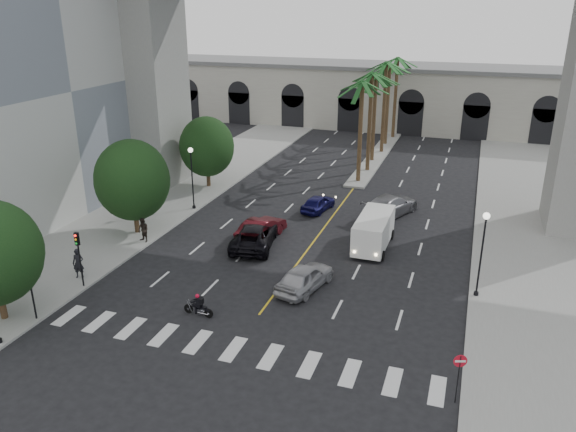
{
  "coord_description": "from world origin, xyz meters",
  "views": [
    {
      "loc": [
        10.34,
        -23.28,
        16.33
      ],
      "look_at": [
        0.35,
        6.0,
        4.51
      ],
      "focal_mm": 35.0,
      "sensor_mm": 36.0,
      "label": 1
    }
  ],
  "objects_px": {
    "car_b": "(261,229)",
    "do_not_enter_sign": "(459,368)",
    "car_c": "(254,235)",
    "cargo_van": "(374,230)",
    "car_a": "(305,277)",
    "traffic_signal_far": "(79,250)",
    "car_d": "(390,205)",
    "lamp_post_right": "(482,247)",
    "car_e": "(318,203)",
    "motorcycle_rider": "(199,306)",
    "traffic_signal_near": "(30,280)",
    "pedestrian_b": "(143,230)",
    "lamp_post_left_far": "(192,173)",
    "pedestrian_a": "(78,263)"
  },
  "relations": [
    {
      "from": "traffic_signal_far",
      "to": "car_b",
      "type": "distance_m",
      "value": 13.07
    },
    {
      "from": "motorcycle_rider",
      "to": "car_b",
      "type": "relative_size",
      "value": 0.38
    },
    {
      "from": "cargo_van",
      "to": "do_not_enter_sign",
      "type": "bearing_deg",
      "value": -66.52
    },
    {
      "from": "motorcycle_rider",
      "to": "do_not_enter_sign",
      "type": "relative_size",
      "value": 0.76
    },
    {
      "from": "traffic_signal_far",
      "to": "car_a",
      "type": "bearing_deg",
      "value": 18.3
    },
    {
      "from": "lamp_post_left_far",
      "to": "cargo_van",
      "type": "height_order",
      "value": "lamp_post_left_far"
    },
    {
      "from": "car_e",
      "to": "lamp_post_left_far",
      "type": "bearing_deg",
      "value": 28.56
    },
    {
      "from": "lamp_post_right",
      "to": "car_d",
      "type": "bearing_deg",
      "value": 120.16
    },
    {
      "from": "car_c",
      "to": "pedestrian_b",
      "type": "relative_size",
      "value": 3.34
    },
    {
      "from": "car_e",
      "to": "pedestrian_b",
      "type": "relative_size",
      "value": 2.25
    },
    {
      "from": "car_c",
      "to": "car_e",
      "type": "bearing_deg",
      "value": -115.83
    },
    {
      "from": "lamp_post_right",
      "to": "traffic_signal_far",
      "type": "height_order",
      "value": "lamp_post_right"
    },
    {
      "from": "motorcycle_rider",
      "to": "car_e",
      "type": "distance_m",
      "value": 18.35
    },
    {
      "from": "do_not_enter_sign",
      "to": "lamp_post_left_far",
      "type": "bearing_deg",
      "value": 121.63
    },
    {
      "from": "lamp_post_left_far",
      "to": "car_a",
      "type": "relative_size",
      "value": 1.14
    },
    {
      "from": "car_a",
      "to": "cargo_van",
      "type": "bearing_deg",
      "value": -96.98
    },
    {
      "from": "lamp_post_left_far",
      "to": "traffic_signal_far",
      "type": "relative_size",
      "value": 1.47
    },
    {
      "from": "lamp_post_left_far",
      "to": "cargo_van",
      "type": "xyz_separation_m",
      "value": [
        15.67,
        -2.87,
        -1.9
      ]
    },
    {
      "from": "car_e",
      "to": "cargo_van",
      "type": "relative_size",
      "value": 0.71
    },
    {
      "from": "car_b",
      "to": "car_d",
      "type": "relative_size",
      "value": 0.82
    },
    {
      "from": "pedestrian_b",
      "to": "car_b",
      "type": "bearing_deg",
      "value": 42.3
    },
    {
      "from": "car_b",
      "to": "lamp_post_right",
      "type": "bearing_deg",
      "value": 174.57
    },
    {
      "from": "car_b",
      "to": "pedestrian_a",
      "type": "xyz_separation_m",
      "value": [
        -8.41,
        -9.71,
        0.31
      ]
    },
    {
      "from": "car_b",
      "to": "do_not_enter_sign",
      "type": "relative_size",
      "value": 2.0
    },
    {
      "from": "pedestrian_a",
      "to": "pedestrian_b",
      "type": "bearing_deg",
      "value": 66.63
    },
    {
      "from": "car_a",
      "to": "car_b",
      "type": "xyz_separation_m",
      "value": [
        -5.3,
        6.33,
        0.01
      ]
    },
    {
      "from": "car_e",
      "to": "car_d",
      "type": "bearing_deg",
      "value": -159.89
    },
    {
      "from": "motorcycle_rider",
      "to": "car_e",
      "type": "height_order",
      "value": "car_e"
    },
    {
      "from": "lamp_post_right",
      "to": "traffic_signal_near",
      "type": "relative_size",
      "value": 1.47
    },
    {
      "from": "car_d",
      "to": "do_not_enter_sign",
      "type": "relative_size",
      "value": 2.43
    },
    {
      "from": "traffic_signal_near",
      "to": "pedestrian_b",
      "type": "xyz_separation_m",
      "value": [
        -0.2,
        11.06,
        -1.48
      ]
    },
    {
      "from": "car_c",
      "to": "car_e",
      "type": "relative_size",
      "value": 1.49
    },
    {
      "from": "car_e",
      "to": "cargo_van",
      "type": "height_order",
      "value": "cargo_van"
    },
    {
      "from": "lamp_post_right",
      "to": "car_b",
      "type": "relative_size",
      "value": 1.1
    },
    {
      "from": "motorcycle_rider",
      "to": "pedestrian_b",
      "type": "distance_m",
      "value": 11.39
    },
    {
      "from": "car_b",
      "to": "cargo_van",
      "type": "distance_m",
      "value": 8.16
    },
    {
      "from": "traffic_signal_near",
      "to": "lamp_post_right",
      "type": "bearing_deg",
      "value": 24.82
    },
    {
      "from": "traffic_signal_far",
      "to": "car_b",
      "type": "height_order",
      "value": "traffic_signal_far"
    },
    {
      "from": "traffic_signal_near",
      "to": "car_b",
      "type": "bearing_deg",
      "value": 62.74
    },
    {
      "from": "car_c",
      "to": "cargo_van",
      "type": "bearing_deg",
      "value": -174.0
    },
    {
      "from": "car_d",
      "to": "do_not_enter_sign",
      "type": "bearing_deg",
      "value": 128.51
    },
    {
      "from": "car_c",
      "to": "car_b",
      "type": "bearing_deg",
      "value": -100.06
    },
    {
      "from": "motorcycle_rider",
      "to": "car_c",
      "type": "bearing_deg",
      "value": 98.69
    },
    {
      "from": "traffic_signal_far",
      "to": "cargo_van",
      "type": "height_order",
      "value": "traffic_signal_far"
    },
    {
      "from": "motorcycle_rider",
      "to": "car_d",
      "type": "relative_size",
      "value": 0.31
    },
    {
      "from": "car_d",
      "to": "pedestrian_a",
      "type": "xyz_separation_m",
      "value": [
        -16.58,
        -17.76,
        0.25
      ]
    },
    {
      "from": "car_a",
      "to": "car_e",
      "type": "xyz_separation_m",
      "value": [
        -3.0,
        13.42,
        -0.12
      ]
    },
    {
      "from": "car_a",
      "to": "car_c",
      "type": "bearing_deg",
      "value": -29.72
    },
    {
      "from": "traffic_signal_near",
      "to": "motorcycle_rider",
      "type": "bearing_deg",
      "value": 22.4
    },
    {
      "from": "motorcycle_rider",
      "to": "car_c",
      "type": "height_order",
      "value": "car_c"
    }
  ]
}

